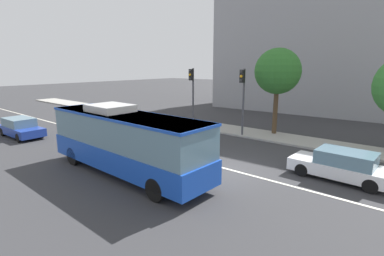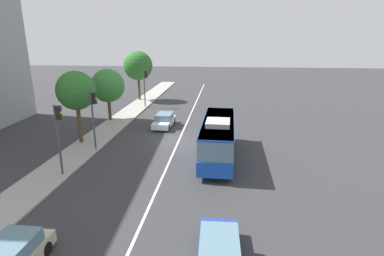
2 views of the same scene
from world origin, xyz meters
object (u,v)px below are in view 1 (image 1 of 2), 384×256
sedan_white (341,165)px  traffic_light_mid_block (243,91)px  traffic_light_far_corner (192,87)px  sedan_beige (105,112)px  street_tree_kerbside_left (278,72)px  transit_bus (125,139)px  sedan_blue (21,128)px

sedan_white → traffic_light_mid_block: size_ratio=0.88×
sedan_white → traffic_light_far_corner: bearing=-17.5°
sedan_beige → street_tree_kerbside_left: street_tree_kerbside_left is taller
transit_bus → sedan_beige: transit_bus is taller
street_tree_kerbside_left → sedan_white: bearing=-46.2°
sedan_white → sedan_beige: size_ratio=1.01×
street_tree_kerbside_left → traffic_light_far_corner: bearing=-164.2°
sedan_blue → traffic_light_far_corner: size_ratio=0.87×
sedan_white → traffic_light_mid_block: bearing=-26.6°
transit_bus → traffic_light_mid_block: (0.53, 10.57, 1.75)m
sedan_beige → traffic_light_mid_block: size_ratio=0.87×
transit_bus → street_tree_kerbside_left: size_ratio=1.49×
sedan_beige → sedan_white: bearing=174.9°
traffic_light_far_corner → street_tree_kerbside_left: 7.30m
sedan_blue → traffic_light_far_corner: 14.04m
sedan_beige → street_tree_kerbside_left: (16.39, 4.51, 4.24)m
transit_bus → traffic_light_mid_block: size_ratio=1.93×
transit_bus → sedan_white: size_ratio=2.20×
traffic_light_far_corner → sedan_blue: bearing=-36.6°
sedan_blue → traffic_light_mid_block: 17.34m
sedan_blue → traffic_light_mid_block: size_ratio=0.87×
traffic_light_mid_block → traffic_light_far_corner: 5.21m
sedan_beige → sedan_blue: bearing=100.3°
sedan_beige → street_tree_kerbside_left: 17.52m
traffic_light_far_corner → sedan_beige: bearing=-76.0°
transit_bus → traffic_light_far_corner: size_ratio=1.93×
street_tree_kerbside_left → transit_bus: bearing=-99.8°
sedan_beige → traffic_light_far_corner: bearing=-164.5°
traffic_light_far_corner → traffic_light_mid_block: bearing=85.6°
sedan_blue → street_tree_kerbside_left: street_tree_kerbside_left is taller
sedan_beige → street_tree_kerbside_left: bearing=-164.2°
sedan_white → street_tree_kerbside_left: (-6.41, 6.68, 4.24)m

